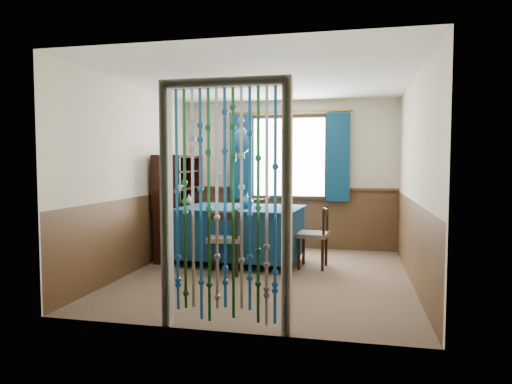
% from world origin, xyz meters
% --- Properties ---
extents(floor, '(4.00, 4.00, 0.00)m').
position_xyz_m(floor, '(0.00, 0.00, 0.00)').
color(floor, brown).
rests_on(floor, ground).
extents(ceiling, '(4.00, 4.00, 0.00)m').
position_xyz_m(ceiling, '(0.00, 0.00, 2.50)').
color(ceiling, silver).
rests_on(ceiling, ground).
extents(wall_back, '(3.60, 0.00, 3.60)m').
position_xyz_m(wall_back, '(0.00, 2.00, 1.25)').
color(wall_back, beige).
rests_on(wall_back, ground).
extents(wall_front, '(3.60, 0.00, 3.60)m').
position_xyz_m(wall_front, '(0.00, -2.00, 1.25)').
color(wall_front, beige).
rests_on(wall_front, ground).
extents(wall_left, '(0.00, 4.00, 4.00)m').
position_xyz_m(wall_left, '(-1.80, 0.00, 1.25)').
color(wall_left, beige).
rests_on(wall_left, ground).
extents(wall_right, '(0.00, 4.00, 4.00)m').
position_xyz_m(wall_right, '(1.80, 0.00, 1.25)').
color(wall_right, beige).
rests_on(wall_right, ground).
extents(wainscot_back, '(3.60, 0.00, 3.60)m').
position_xyz_m(wainscot_back, '(0.00, 1.99, 0.50)').
color(wainscot_back, '#4A321C').
rests_on(wainscot_back, ground).
extents(wainscot_front, '(3.60, 0.00, 3.60)m').
position_xyz_m(wainscot_front, '(0.00, -1.99, 0.50)').
color(wainscot_front, '#4A321C').
rests_on(wainscot_front, ground).
extents(wainscot_left, '(0.00, 4.00, 4.00)m').
position_xyz_m(wainscot_left, '(-1.79, 0.00, 0.50)').
color(wainscot_left, '#4A321C').
rests_on(wainscot_left, ground).
extents(wainscot_right, '(0.00, 4.00, 4.00)m').
position_xyz_m(wainscot_right, '(1.79, 0.00, 0.50)').
color(wainscot_right, '#4A321C').
rests_on(wainscot_right, ground).
extents(window, '(1.32, 0.12, 1.42)m').
position_xyz_m(window, '(0.00, 1.95, 1.55)').
color(window, black).
rests_on(window, wall_back).
extents(doorway, '(1.16, 0.12, 2.18)m').
position_xyz_m(doorway, '(0.00, -1.94, 1.05)').
color(doorway, silver).
rests_on(doorway, ground).
extents(dining_table, '(1.77, 1.28, 0.82)m').
position_xyz_m(dining_table, '(-0.50, 0.62, 0.47)').
color(dining_table, navy).
rests_on(dining_table, floor).
extents(chair_near, '(0.49, 0.48, 0.86)m').
position_xyz_m(chair_near, '(-0.56, -0.05, 0.46)').
color(chair_near, black).
rests_on(chair_near, floor).
extents(chair_far, '(0.53, 0.51, 0.90)m').
position_xyz_m(chair_far, '(-0.41, 1.33, 0.48)').
color(chair_far, black).
rests_on(chair_far, floor).
extents(chair_left, '(0.47, 0.49, 0.92)m').
position_xyz_m(chair_left, '(-1.54, 0.70, 0.49)').
color(chair_left, black).
rests_on(chair_left, floor).
extents(chair_right, '(0.44, 0.45, 0.86)m').
position_xyz_m(chair_right, '(0.56, 0.58, 0.46)').
color(chair_right, black).
rests_on(chair_right, floor).
extents(sideboard, '(0.52, 1.23, 1.57)m').
position_xyz_m(sideboard, '(-1.57, 0.90, 0.56)').
color(sideboard, black).
rests_on(sideboard, floor).
extents(pendant_lamp, '(0.28, 0.28, 0.91)m').
position_xyz_m(pendant_lamp, '(-0.50, 0.62, 1.77)').
color(pendant_lamp, olive).
rests_on(pendant_lamp, ceiling).
extents(vase_table, '(0.19, 0.19, 0.19)m').
position_xyz_m(vase_table, '(-0.40, 0.50, 0.92)').
color(vase_table, navy).
rests_on(vase_table, dining_table).
extents(bowl_shelf, '(0.30, 0.30, 0.06)m').
position_xyz_m(bowl_shelf, '(-1.51, 0.67, 1.10)').
color(bowl_shelf, beige).
rests_on(bowl_shelf, sideboard).
extents(vase_sideboard, '(0.20, 0.20, 0.18)m').
position_xyz_m(vase_sideboard, '(-1.51, 1.19, 0.88)').
color(vase_sideboard, beige).
rests_on(vase_sideboard, sideboard).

